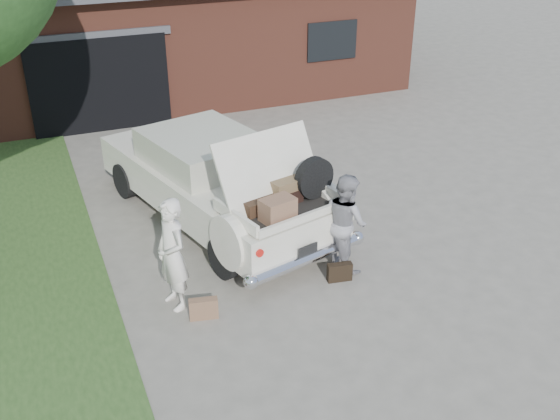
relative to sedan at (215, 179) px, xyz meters
name	(u,v)px	position (x,y,z in m)	size (l,w,h in m)	color
ground	(295,293)	(0.37, -2.68, -0.77)	(90.00, 90.00, 0.00)	gray
house	(167,23)	(1.35, 8.79, 0.90)	(12.80, 7.80, 3.30)	brown
sedan	(215,179)	(0.00, 0.00, 0.00)	(3.29, 5.59, 2.06)	white
woman_left	(172,255)	(-1.34, -2.29, 0.07)	(0.61, 0.40, 1.68)	silver
woman_right	(346,222)	(1.38, -2.27, 0.01)	(0.76, 0.60, 1.57)	gray
suitcase_left	(204,309)	(-1.06, -2.75, -0.62)	(0.40, 0.13, 0.31)	brown
suitcase_right	(340,272)	(1.13, -2.63, -0.63)	(0.38, 0.12, 0.29)	black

